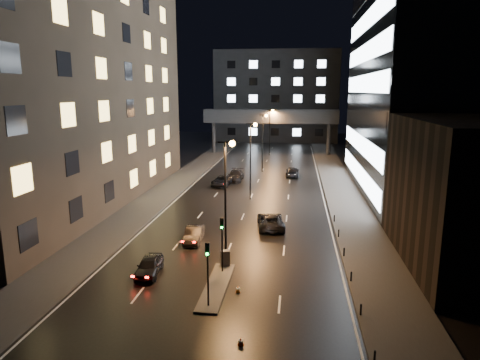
% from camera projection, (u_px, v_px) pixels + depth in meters
% --- Properties ---
extents(ground, '(160.00, 160.00, 0.00)m').
position_uv_depth(ground, '(258.00, 181.00, 68.38)').
color(ground, black).
rests_on(ground, ground).
extents(sidewalk_left, '(5.00, 110.00, 0.15)m').
position_uv_depth(sidewalk_left, '(174.00, 185.00, 65.11)').
color(sidewalk_left, '#383533').
rests_on(sidewalk_left, ground).
extents(sidewalk_right, '(5.00, 110.00, 0.15)m').
position_uv_depth(sidewalk_right, '(341.00, 190.00, 61.93)').
color(sidewalk_right, '#383533').
rests_on(sidewalk_right, ground).
extents(building_left, '(15.00, 48.00, 40.00)m').
position_uv_depth(building_left, '(62.00, 41.00, 51.61)').
color(building_left, '#2D2319').
rests_on(building_left, ground).
extents(building_right_low, '(10.00, 18.00, 12.00)m').
position_uv_depth(building_right_low, '(471.00, 194.00, 34.53)').
color(building_right_low, black).
rests_on(building_right_low, ground).
extents(building_right_glass, '(20.00, 36.00, 45.00)m').
position_uv_depth(building_right_glass, '(445.00, 26.00, 56.70)').
color(building_right_glass, black).
rests_on(building_right_glass, ground).
extents(building_far, '(34.00, 14.00, 25.00)m').
position_uv_depth(building_far, '(277.00, 96.00, 122.09)').
color(building_far, '#333335').
rests_on(building_far, ground).
extents(skybridge, '(30.00, 3.00, 10.00)m').
position_uv_depth(skybridge, '(270.00, 117.00, 95.78)').
color(skybridge, '#333335').
rests_on(skybridge, ground).
extents(median_island, '(1.60, 8.00, 0.15)m').
position_uv_depth(median_island, '(217.00, 286.00, 31.46)').
color(median_island, '#383533').
rests_on(median_island, ground).
extents(traffic_signal_near, '(0.28, 0.34, 4.40)m').
position_uv_depth(traffic_signal_near, '(222.00, 236.00, 33.26)').
color(traffic_signal_near, black).
rests_on(traffic_signal_near, median_island).
extents(traffic_signal_far, '(0.28, 0.34, 4.40)m').
position_uv_depth(traffic_signal_far, '(208.00, 264.00, 27.92)').
color(traffic_signal_far, black).
rests_on(traffic_signal_far, median_island).
extents(bollard_row, '(0.12, 25.12, 0.90)m').
position_uv_depth(bollard_row, '(347.00, 264.00, 34.49)').
color(bollard_row, black).
rests_on(bollard_row, ground).
extents(streetlight_near, '(1.45, 0.50, 10.15)m').
position_uv_depth(streetlight_near, '(227.00, 184.00, 35.98)').
color(streetlight_near, black).
rests_on(streetlight_near, ground).
extents(streetlight_mid_a, '(1.45, 0.50, 10.15)m').
position_uv_depth(streetlight_mid_a, '(252.00, 151.00, 55.38)').
color(streetlight_mid_a, black).
rests_on(streetlight_mid_a, ground).
extents(streetlight_mid_b, '(1.45, 0.50, 10.15)m').
position_uv_depth(streetlight_mid_b, '(263.00, 135.00, 74.79)').
color(streetlight_mid_b, black).
rests_on(streetlight_mid_b, ground).
extents(streetlight_far, '(1.45, 0.50, 10.15)m').
position_uv_depth(streetlight_far, '(270.00, 126.00, 94.20)').
color(streetlight_far, black).
rests_on(streetlight_far, ground).
extents(car_away_a, '(2.05, 4.30, 1.42)m').
position_uv_depth(car_away_a, '(149.00, 266.00, 33.54)').
color(car_away_a, black).
rests_on(car_away_a, ground).
extents(car_away_b, '(1.81, 4.46, 1.44)m').
position_uv_depth(car_away_b, '(194.00, 234.00, 40.81)').
color(car_away_b, black).
rests_on(car_away_b, ground).
extents(car_away_c, '(3.01, 5.57, 1.49)m').
position_uv_depth(car_away_c, '(222.00, 181.00, 64.77)').
color(car_away_c, black).
rests_on(car_away_c, ground).
extents(car_away_d, '(2.33, 5.67, 1.64)m').
position_uv_depth(car_away_d, '(235.00, 176.00, 68.38)').
color(car_away_d, black).
rests_on(car_away_d, ground).
extents(car_toward_a, '(3.35, 5.96, 1.57)m').
position_uv_depth(car_toward_a, '(271.00, 221.00, 44.88)').
color(car_toward_a, black).
rests_on(car_toward_a, ground).
extents(car_toward_b, '(2.21, 5.28, 1.52)m').
position_uv_depth(car_toward_b, '(292.00, 172.00, 71.97)').
color(car_toward_b, black).
rests_on(car_toward_b, ground).
extents(utility_cabinet, '(0.86, 0.73, 1.27)m').
position_uv_depth(utility_cabinet, '(225.00, 258.00, 34.90)').
color(utility_cabinet, '#4A4A4C').
rests_on(utility_cabinet, median_island).
extents(cone_a, '(0.35, 0.35, 0.50)m').
position_uv_depth(cone_a, '(238.00, 289.00, 30.61)').
color(cone_a, orange).
rests_on(cone_a, ground).
extents(cone_b, '(0.41, 0.41, 0.44)m').
position_uv_depth(cone_b, '(241.00, 341.00, 24.27)').
color(cone_b, '#DE420B').
rests_on(cone_b, ground).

